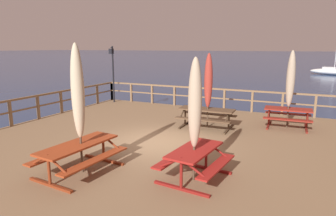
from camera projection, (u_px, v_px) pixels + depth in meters
The scene contains 14 objects.
ground_plane at pixel (156, 166), 10.23m from camera, with size 600.00×600.00×0.00m, color navy.
wooden_deck at pixel (156, 154), 10.15m from camera, with size 12.77×12.62×0.85m, color #846647.
railing_waterside_far at pixel (211, 95), 15.37m from camera, with size 12.57×0.10×1.09m.
railing_side_left at pixel (24, 106), 12.53m from camera, with size 0.10×12.42×1.09m.
picnic_table_mid_right at pixel (195, 157), 7.16m from camera, with size 1.56×1.86×0.78m.
picnic_table_mid_left at pixel (206, 114), 11.77m from camera, with size 2.19×1.45×0.78m.
picnic_table_front_left at pixel (288, 114), 11.82m from camera, with size 1.84×1.49×0.78m.
picnic_table_back_left at pixel (79, 151), 7.53m from camera, with size 1.57×2.28×0.78m.
patio_umbrella_short_back at pixel (195, 104), 6.83m from camera, with size 0.32×0.32×2.94m.
patio_umbrella_short_front at pixel (208, 81), 11.45m from camera, with size 0.32×0.32×2.93m.
patio_umbrella_tall_back_left at pixel (291, 79), 11.47m from camera, with size 0.32×0.32×3.04m.
patio_umbrella_tall_front at pixel (78, 92), 7.25m from camera, with size 0.32×0.32×3.26m.
lamp_post_hooked at pixel (113, 66), 16.80m from camera, with size 0.41×0.63×3.20m.
sailboat_distant at pixel (332, 71), 43.50m from camera, with size 6.22×3.48×7.72m.
Camera 1 is at (4.49, -8.53, 4.00)m, focal length 31.91 mm.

